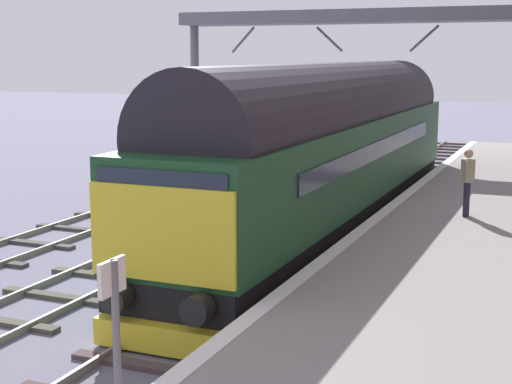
% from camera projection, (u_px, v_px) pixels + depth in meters
% --- Properties ---
extents(ground_plane, '(140.00, 140.00, 0.00)m').
position_uv_depth(ground_plane, '(244.00, 296.00, 15.76)').
color(ground_plane, slate).
rests_on(ground_plane, ground).
extents(track_main, '(2.50, 60.00, 0.15)m').
position_uv_depth(track_main, '(244.00, 294.00, 15.75)').
color(track_main, slate).
rests_on(track_main, ground).
extents(track_adjacent_west, '(2.50, 60.00, 0.15)m').
position_uv_depth(track_adjacent_west, '(101.00, 275.00, 17.07)').
color(track_adjacent_west, gray).
rests_on(track_adjacent_west, ground).
extents(station_platform, '(4.00, 44.00, 1.01)m').
position_uv_depth(station_platform, '(421.00, 294.00, 14.30)').
color(station_platform, gray).
rests_on(station_platform, ground).
extents(diesel_locomotive, '(2.74, 18.33, 4.68)m').
position_uv_depth(diesel_locomotive, '(329.00, 146.00, 20.45)').
color(diesel_locomotive, black).
rests_on(diesel_locomotive, ground).
extents(platform_number_sign, '(0.10, 0.44, 1.86)m').
position_uv_depth(platform_number_sign, '(115.00, 320.00, 7.73)').
color(platform_number_sign, slate).
rests_on(platform_number_sign, station_platform).
extents(waiting_passenger, '(0.34, 0.51, 1.64)m').
position_uv_depth(waiting_passenger, '(468.00, 176.00, 18.57)').
color(waiting_passenger, '#29243E').
rests_on(waiting_passenger, station_platform).
extents(overhead_footbridge, '(16.09, 2.00, 6.59)m').
position_uv_depth(overhead_footbridge, '(376.00, 24.00, 29.52)').
color(overhead_footbridge, slate).
rests_on(overhead_footbridge, ground).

